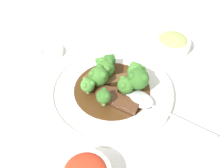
{
  "coord_description": "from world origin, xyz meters",
  "views": [
    {
      "loc": [
        0.15,
        0.41,
        0.51
      ],
      "look_at": [
        0.0,
        0.0,
        0.03
      ],
      "focal_mm": 42.0,
      "sensor_mm": 36.0,
      "label": 1
    }
  ],
  "objects_px": {
    "main_plate": "(112,90)",
    "serving_spoon": "(145,102)",
    "broccoli_floret_1": "(88,85)",
    "beef_strip_0": "(118,79)",
    "broccoli_floret_4": "(126,85)",
    "beef_strip_1": "(92,77)",
    "sauce_dish": "(52,52)",
    "broccoli_floret_0": "(99,76)",
    "broccoli_floret_3": "(138,78)",
    "side_bowl_appetizer": "(173,43)",
    "beef_strip_2": "(124,103)",
    "broccoli_floret_6": "(104,96)",
    "broccoli_floret_2": "(106,69)",
    "beef_strip_3": "(107,92)",
    "broccoli_floret_8": "(101,64)",
    "broccoli_floret_5": "(110,60)",
    "broccoli_floret_7": "(136,71)"
  },
  "relations": [
    {
      "from": "main_plate",
      "to": "serving_spoon",
      "type": "distance_m",
      "value": 0.09
    },
    {
      "from": "broccoli_floret_1",
      "to": "serving_spoon",
      "type": "bearing_deg",
      "value": 145.29
    },
    {
      "from": "beef_strip_0",
      "to": "broccoli_floret_4",
      "type": "relative_size",
      "value": 1.57
    },
    {
      "from": "beef_strip_1",
      "to": "sauce_dish",
      "type": "distance_m",
      "value": 0.17
    },
    {
      "from": "broccoli_floret_0",
      "to": "broccoli_floret_4",
      "type": "relative_size",
      "value": 1.13
    },
    {
      "from": "broccoli_floret_3",
      "to": "serving_spoon",
      "type": "distance_m",
      "value": 0.06
    },
    {
      "from": "beef_strip_1",
      "to": "broccoli_floret_0",
      "type": "bearing_deg",
      "value": 109.61
    },
    {
      "from": "side_bowl_appetizer",
      "to": "broccoli_floret_3",
      "type": "bearing_deg",
      "value": 36.51
    },
    {
      "from": "beef_strip_2",
      "to": "broccoli_floret_0",
      "type": "height_order",
      "value": "broccoli_floret_0"
    },
    {
      "from": "broccoli_floret_6",
      "to": "broccoli_floret_2",
      "type": "bearing_deg",
      "value": -112.69
    },
    {
      "from": "broccoli_floret_6",
      "to": "broccoli_floret_1",
      "type": "bearing_deg",
      "value": -64.07
    },
    {
      "from": "beef_strip_2",
      "to": "beef_strip_3",
      "type": "relative_size",
      "value": 1.28
    },
    {
      "from": "broccoli_floret_3",
      "to": "broccoli_floret_8",
      "type": "bearing_deg",
      "value": -56.91
    },
    {
      "from": "side_bowl_appetizer",
      "to": "beef_strip_0",
      "type": "bearing_deg",
      "value": 22.56
    },
    {
      "from": "beef_strip_3",
      "to": "broccoli_floret_2",
      "type": "xyz_separation_m",
      "value": [
        -0.02,
        -0.06,
        0.02
      ]
    },
    {
      "from": "main_plate",
      "to": "broccoli_floret_8",
      "type": "xyz_separation_m",
      "value": [
        0.0,
        -0.07,
        0.03
      ]
    },
    {
      "from": "broccoli_floret_3",
      "to": "beef_strip_3",
      "type": "bearing_deg",
      "value": -8.64
    },
    {
      "from": "broccoli_floret_2",
      "to": "beef_strip_2",
      "type": "bearing_deg",
      "value": 95.12
    },
    {
      "from": "beef_strip_1",
      "to": "broccoli_floret_6",
      "type": "bearing_deg",
      "value": 90.04
    },
    {
      "from": "broccoli_floret_2",
      "to": "broccoli_floret_3",
      "type": "distance_m",
      "value": 0.09
    },
    {
      "from": "broccoli_floret_0",
      "to": "sauce_dish",
      "type": "relative_size",
      "value": 0.81
    },
    {
      "from": "beef_strip_0",
      "to": "serving_spoon",
      "type": "bearing_deg",
      "value": 109.22
    },
    {
      "from": "beef_strip_0",
      "to": "beef_strip_2",
      "type": "distance_m",
      "value": 0.08
    },
    {
      "from": "broccoli_floret_6",
      "to": "sauce_dish",
      "type": "bearing_deg",
      "value": -73.14
    },
    {
      "from": "beef_strip_1",
      "to": "sauce_dish",
      "type": "height_order",
      "value": "beef_strip_1"
    },
    {
      "from": "beef_strip_2",
      "to": "broccoli_floret_2",
      "type": "distance_m",
      "value": 0.11
    },
    {
      "from": "broccoli_floret_0",
      "to": "broccoli_floret_2",
      "type": "bearing_deg",
      "value": -140.95
    },
    {
      "from": "broccoli_floret_1",
      "to": "side_bowl_appetizer",
      "type": "distance_m",
      "value": 0.31
    },
    {
      "from": "broccoli_floret_8",
      "to": "broccoli_floret_5",
      "type": "bearing_deg",
      "value": -170.4
    },
    {
      "from": "broccoli_floret_6",
      "to": "broccoli_floret_3",
      "type": "bearing_deg",
      "value": -169.35
    },
    {
      "from": "broccoli_floret_1",
      "to": "sauce_dish",
      "type": "height_order",
      "value": "broccoli_floret_1"
    },
    {
      "from": "beef_strip_1",
      "to": "side_bowl_appetizer",
      "type": "xyz_separation_m",
      "value": [
        -0.27,
        -0.05,
        -0.0
      ]
    },
    {
      "from": "beef_strip_2",
      "to": "side_bowl_appetizer",
      "type": "distance_m",
      "value": 0.28
    },
    {
      "from": "broccoli_floret_6",
      "to": "beef_strip_3",
      "type": "bearing_deg",
      "value": -121.54
    },
    {
      "from": "broccoli_floret_1",
      "to": "broccoli_floret_0",
      "type": "bearing_deg",
      "value": -154.41
    },
    {
      "from": "beef_strip_1",
      "to": "broccoli_floret_5",
      "type": "xyz_separation_m",
      "value": [
        -0.06,
        -0.03,
        0.02
      ]
    },
    {
      "from": "beef_strip_0",
      "to": "broccoli_floret_0",
      "type": "distance_m",
      "value": 0.06
    },
    {
      "from": "broccoli_floret_2",
      "to": "side_bowl_appetizer",
      "type": "relative_size",
      "value": 0.47
    },
    {
      "from": "broccoli_floret_8",
      "to": "serving_spoon",
      "type": "distance_m",
      "value": 0.16
    },
    {
      "from": "broccoli_floret_4",
      "to": "broccoli_floret_8",
      "type": "relative_size",
      "value": 1.25
    },
    {
      "from": "beef_strip_2",
      "to": "beef_strip_3",
      "type": "bearing_deg",
      "value": -59.33
    },
    {
      "from": "broccoli_floret_7",
      "to": "serving_spoon",
      "type": "bearing_deg",
      "value": 82.07
    },
    {
      "from": "broccoli_floret_1",
      "to": "side_bowl_appetizer",
      "type": "height_order",
      "value": "broccoli_floret_1"
    },
    {
      "from": "broccoli_floret_1",
      "to": "broccoli_floret_5",
      "type": "xyz_separation_m",
      "value": [
        -0.08,
        -0.07,
        -0.0
      ]
    },
    {
      "from": "broccoli_floret_1",
      "to": "broccoli_floret_3",
      "type": "distance_m",
      "value": 0.12
    },
    {
      "from": "broccoli_floret_2",
      "to": "broccoli_floret_8",
      "type": "relative_size",
      "value": 1.26
    },
    {
      "from": "broccoli_floret_6",
      "to": "serving_spoon",
      "type": "bearing_deg",
      "value": 161.06
    },
    {
      "from": "broccoli_floret_0",
      "to": "beef_strip_0",
      "type": "bearing_deg",
      "value": 174.56
    },
    {
      "from": "beef_strip_0",
      "to": "broccoli_floret_1",
      "type": "height_order",
      "value": "broccoli_floret_1"
    },
    {
      "from": "sauce_dish",
      "to": "beef_strip_2",
      "type": "bearing_deg",
      "value": 114.49
    }
  ]
}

